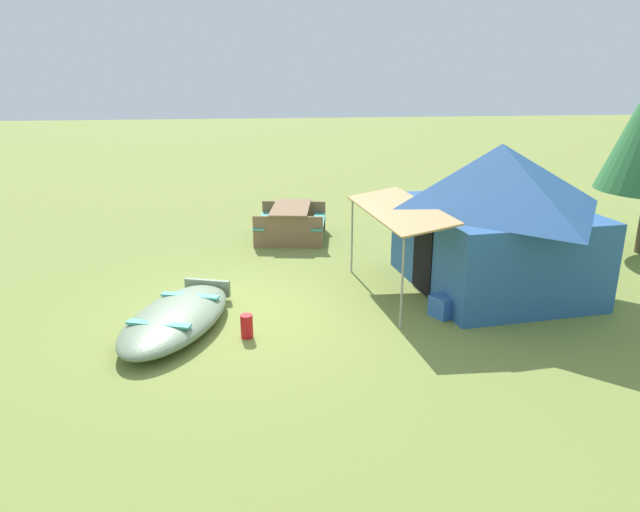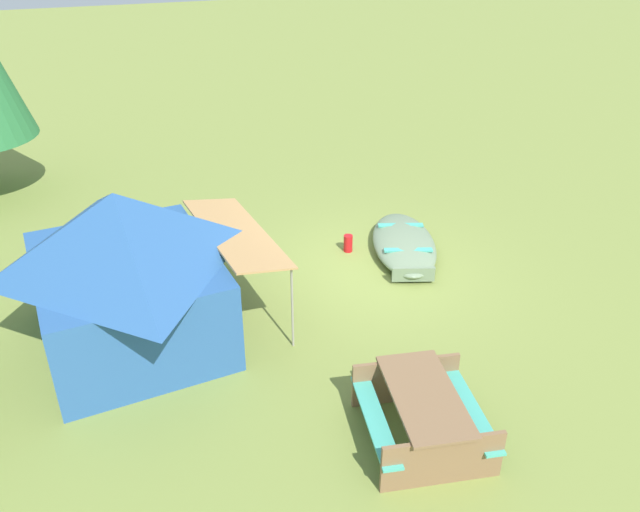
# 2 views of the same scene
# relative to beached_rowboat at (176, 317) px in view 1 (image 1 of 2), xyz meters

# --- Properties ---
(ground_plane) EXTENTS (80.00, 80.00, 0.00)m
(ground_plane) POSITION_rel_beached_rowboat_xyz_m (-0.51, 1.07, -0.19)
(ground_plane) COLOR olive
(beached_rowboat) EXTENTS (3.01, 2.06, 0.37)m
(beached_rowboat) POSITION_rel_beached_rowboat_xyz_m (0.00, 0.00, 0.00)
(beached_rowboat) COLOR slate
(beached_rowboat) RESTS_ON ground_plane
(canvas_cabin_tent) EXTENTS (3.73, 4.06, 2.58)m
(canvas_cabin_tent) POSITION_rel_beached_rowboat_xyz_m (-1.16, 5.46, 1.15)
(canvas_cabin_tent) COLOR #2B5997
(canvas_cabin_tent) RESTS_ON ground_plane
(picnic_table) EXTENTS (1.98, 1.82, 0.76)m
(picnic_table) POSITION_rel_beached_rowboat_xyz_m (-4.79, 2.13, 0.28)
(picnic_table) COLOR brown
(picnic_table) RESTS_ON ground_plane
(cooler_box) EXTENTS (0.52, 0.57, 0.34)m
(cooler_box) POSITION_rel_beached_rowboat_xyz_m (0.01, 4.24, -0.02)
(cooler_box) COLOR #3265B5
(cooler_box) RESTS_ON ground_plane
(fuel_can) EXTENTS (0.25, 0.25, 0.36)m
(fuel_can) POSITION_rel_beached_rowboat_xyz_m (0.42, 1.06, -0.02)
(fuel_can) COLOR red
(fuel_can) RESTS_ON ground_plane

